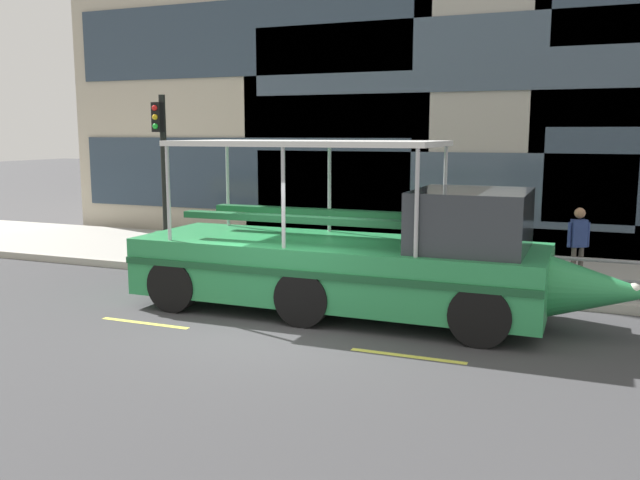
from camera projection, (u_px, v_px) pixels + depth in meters
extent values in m
plane|color=#3D3D3F|center=(286.00, 326.00, 11.85)|extent=(120.00, 120.00, 0.00)
cube|color=#A8A59E|center=(379.00, 264.00, 16.96)|extent=(32.00, 4.80, 0.18)
cube|color=#B2ADA3|center=(346.00, 284.00, 14.68)|extent=(32.00, 0.18, 0.18)
cube|color=#DBD64C|center=(145.00, 323.00, 12.01)|extent=(1.80, 0.12, 0.01)
cube|color=#DBD64C|center=(408.00, 356.00, 10.23)|extent=(1.80, 0.12, 0.01)
cube|color=#2D3D4C|center=(235.00, 174.00, 21.26)|extent=(11.33, 0.06, 2.27)
cube|color=#2D3D4C|center=(232.00, 39.00, 20.62)|extent=(11.33, 0.06, 2.27)
cube|color=#3D4C5B|center=(428.00, 188.00, 19.02)|extent=(10.72, 0.06, 2.00)
cube|color=#3D4C5B|center=(432.00, 55.00, 18.45)|extent=(10.72, 0.06, 2.00)
cylinder|color=gray|center=(378.00, 246.00, 14.63)|extent=(10.47, 0.07, 0.07)
cylinder|color=gray|center=(378.00, 263.00, 14.69)|extent=(10.47, 0.06, 0.06)
cylinder|color=gray|center=(175.00, 248.00, 16.62)|extent=(0.09, 0.09, 0.74)
cylinder|color=gray|center=(237.00, 252.00, 15.98)|extent=(0.09, 0.09, 0.74)
cylinder|color=gray|center=(305.00, 257.00, 15.33)|extent=(0.09, 0.09, 0.74)
cylinder|color=gray|center=(378.00, 263.00, 14.69)|extent=(0.09, 0.09, 0.74)
cylinder|color=gray|center=(458.00, 269.00, 14.05)|extent=(0.09, 0.09, 0.74)
cylinder|color=gray|center=(547.00, 275.00, 13.40)|extent=(0.09, 0.09, 0.74)
cylinder|color=black|center=(165.00, 178.00, 16.98)|extent=(0.16, 0.16, 4.10)
cube|color=black|center=(158.00, 117.00, 16.56)|extent=(0.24, 0.20, 0.72)
sphere|color=red|center=(155.00, 108.00, 16.42)|extent=(0.14, 0.14, 0.14)
sphere|color=gold|center=(155.00, 117.00, 16.46)|extent=(0.14, 0.14, 0.14)
sphere|color=green|center=(155.00, 126.00, 16.49)|extent=(0.14, 0.14, 0.14)
cube|color=#2D9351|center=(336.00, 269.00, 12.69)|extent=(7.62, 2.51, 1.08)
cone|color=#2D9351|center=(605.00, 290.00, 10.97)|extent=(1.71, 1.03, 1.03)
cylinder|color=#2D9351|center=(166.00, 255.00, 14.10)|extent=(0.38, 1.03, 1.03)
cube|color=#19512C|center=(310.00, 275.00, 11.50)|extent=(7.62, 0.04, 0.12)
sphere|color=white|center=(634.00, 290.00, 10.80)|extent=(0.22, 0.22, 0.22)
cube|color=#33383D|center=(471.00, 220.00, 11.61)|extent=(1.90, 2.11, 1.03)
cube|color=silver|center=(308.00, 143.00, 12.53)|extent=(4.95, 2.31, 0.10)
cylinder|color=#B2B2B7|center=(445.00, 192.00, 12.82)|extent=(0.07, 0.07, 1.75)
cylinder|color=#B2B2B7|center=(417.00, 203.00, 10.80)|extent=(0.07, 0.07, 1.75)
cylinder|color=#B2B2B7|center=(329.00, 189.00, 13.69)|extent=(0.07, 0.07, 1.75)
cylinder|color=#B2B2B7|center=(283.00, 198.00, 11.67)|extent=(0.07, 0.07, 1.75)
cylinder|color=#B2B2B7|center=(228.00, 185.00, 14.56)|extent=(0.07, 0.07, 1.75)
cylinder|color=#B2B2B7|center=(168.00, 194.00, 12.54)|extent=(0.07, 0.07, 1.75)
cube|color=#19512C|center=(320.00, 212.00, 13.30)|extent=(4.55, 0.28, 0.12)
cube|color=#19512C|center=(295.00, 219.00, 12.19)|extent=(4.55, 0.28, 0.12)
cylinder|color=black|center=(499.00, 285.00, 12.74)|extent=(1.00, 0.28, 1.00)
cylinder|color=black|center=(480.00, 316.00, 10.63)|extent=(1.00, 0.28, 1.00)
cylinder|color=black|center=(347.00, 273.00, 13.87)|extent=(1.00, 0.28, 1.00)
cylinder|color=black|center=(303.00, 298.00, 11.75)|extent=(1.00, 0.28, 1.00)
cylinder|color=black|center=(233.00, 264.00, 14.85)|extent=(1.00, 0.28, 1.00)
cylinder|color=black|center=(173.00, 285.00, 12.74)|extent=(1.00, 0.28, 1.00)
cylinder|color=#47423D|center=(580.00, 266.00, 14.15)|extent=(0.10, 0.10, 0.81)
cylinder|color=#47423D|center=(573.00, 266.00, 14.14)|extent=(0.10, 0.10, 0.81)
cube|color=navy|center=(579.00, 233.00, 14.04)|extent=(0.35, 0.30, 0.58)
cylinder|color=navy|center=(588.00, 234.00, 14.06)|extent=(0.07, 0.07, 0.52)
cylinder|color=navy|center=(569.00, 235.00, 14.02)|extent=(0.07, 0.07, 0.52)
sphere|color=#936B4C|center=(580.00, 213.00, 13.97)|extent=(0.22, 0.22, 0.22)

